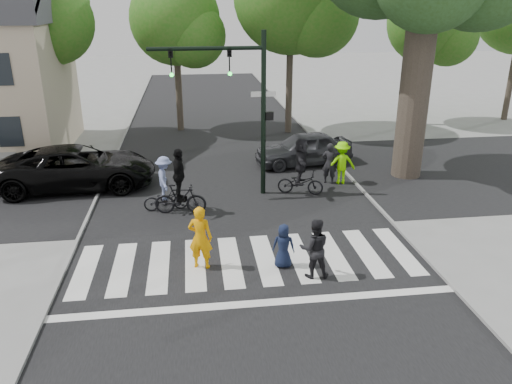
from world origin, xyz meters
TOP-DOWN VIEW (x-y plane):
  - ground at (0.00, 0.00)m, footprint 120.00×120.00m
  - road_stem at (0.00, 5.00)m, footprint 10.00×70.00m
  - road_cross at (0.00, 8.00)m, footprint 70.00×10.00m
  - curb_left at (-5.05, 5.00)m, footprint 0.10×70.00m
  - curb_right at (5.05, 5.00)m, footprint 0.10×70.00m
  - crosswalk at (0.00, 0.66)m, footprint 10.00×3.85m
  - traffic_signal at (0.35, 6.20)m, footprint 4.45×0.29m
  - bg_tree_1 at (-8.70, 15.48)m, footprint 6.09×5.80m
  - bg_tree_2 at (-1.76, 16.62)m, footprint 5.04×4.80m
  - bg_tree_3 at (4.31, 15.27)m, footprint 6.30×6.00m
  - bg_tree_4 at (12.23, 16.12)m, footprint 4.83×4.60m
  - pedestrian_woman at (-1.32, 0.78)m, footprint 0.76×0.60m
  - pedestrian_child at (0.93, 0.52)m, footprint 0.70×0.54m
  - pedestrian_adult at (1.64, -0.10)m, footprint 0.85×0.69m
  - cyclist_left at (-2.42, 5.04)m, footprint 1.58×1.04m
  - cyclist_mid at (-1.91, 4.65)m, footprint 1.83×1.13m
  - cyclist_right at (2.60, 5.95)m, footprint 1.83×1.70m
  - car_suv at (-5.92, 7.79)m, footprint 6.09×3.05m
  - car_grey at (3.51, 9.54)m, footprint 4.54×2.38m
  - bystander_hivis at (4.47, 6.89)m, footprint 1.15×0.69m
  - bystander_dark at (4.00, 6.98)m, footprint 0.73×0.63m

SIDE VIEW (x-z plane):
  - ground at x=0.00m, z-range 0.00..0.00m
  - road_stem at x=0.00m, z-range 0.00..0.01m
  - road_cross at x=0.00m, z-range 0.00..0.01m
  - crosswalk at x=0.00m, z-range 0.00..0.01m
  - curb_left at x=-5.05m, z-range 0.00..0.10m
  - curb_right at x=5.05m, z-range 0.00..0.10m
  - pedestrian_child at x=0.93m, z-range 0.00..1.27m
  - car_grey at x=3.51m, z-range 0.00..1.48m
  - car_suv at x=-5.92m, z-range 0.00..1.66m
  - pedestrian_adult at x=1.64m, z-range 0.00..1.66m
  - bystander_dark at x=4.00m, z-range 0.00..1.68m
  - cyclist_left at x=-2.42m, z-range -0.13..1.83m
  - bystander_hivis at x=4.47m, z-range 0.00..1.74m
  - pedestrian_woman at x=-1.32m, z-range 0.00..1.82m
  - cyclist_mid at x=-1.91m, z-range -0.21..2.12m
  - cyclist_right at x=2.60m, z-range -0.12..2.08m
  - traffic_signal at x=0.35m, z-range 0.90..6.90m
  - bg_tree_4 at x=12.23m, z-range 1.56..9.71m
  - bg_tree_2 at x=-1.76m, z-range 1.58..9.98m
  - bg_tree_1 at x=-8.70m, z-range 1.75..11.55m
  - bg_tree_3 at x=4.31m, z-range 1.84..12.04m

